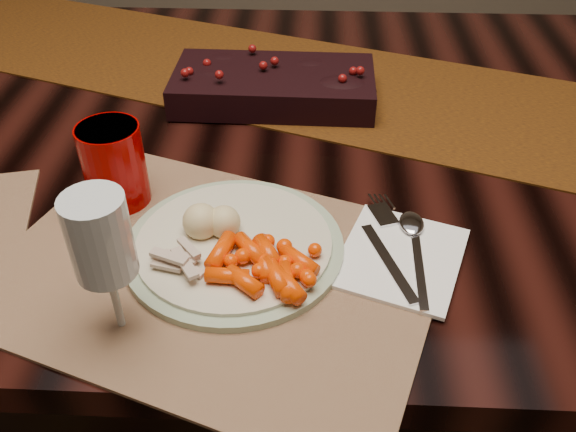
{
  "coord_description": "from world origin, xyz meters",
  "views": [
    {
      "loc": [
        0.06,
        -0.83,
        1.24
      ],
      "look_at": [
        0.04,
        -0.29,
        0.8
      ],
      "focal_mm": 38.0,
      "sensor_mm": 36.0,
      "label": 1
    }
  ],
  "objects_px": {
    "napkin": "(401,257)",
    "wine_glass": "(108,269)",
    "mashed_potatoes": "(218,209)",
    "placemat_main": "(214,271)",
    "dining_table": "(275,292)",
    "turkey_shreds": "(175,258)",
    "centerpiece": "(274,81)",
    "red_cup": "(114,165)",
    "dinner_plate": "(234,245)",
    "baby_carrots": "(264,267)"
  },
  "relations": [
    {
      "from": "napkin",
      "to": "wine_glass",
      "type": "xyz_separation_m",
      "value": [
        -0.3,
        -0.11,
        0.08
      ]
    },
    {
      "from": "mashed_potatoes",
      "to": "placemat_main",
      "type": "bearing_deg",
      "value": -89.27
    },
    {
      "from": "mashed_potatoes",
      "to": "dining_table",
      "type": "bearing_deg",
      "value": 80.49
    },
    {
      "from": "wine_glass",
      "to": "turkey_shreds",
      "type": "bearing_deg",
      "value": 61.29
    },
    {
      "from": "centerpiece",
      "to": "wine_glass",
      "type": "xyz_separation_m",
      "value": [
        -0.13,
        -0.5,
        0.05
      ]
    },
    {
      "from": "mashed_potatoes",
      "to": "red_cup",
      "type": "height_order",
      "value": "red_cup"
    },
    {
      "from": "dining_table",
      "to": "red_cup",
      "type": "xyz_separation_m",
      "value": [
        -0.18,
        -0.21,
        0.43
      ]
    },
    {
      "from": "dinner_plate",
      "to": "wine_glass",
      "type": "distance_m",
      "value": 0.17
    },
    {
      "from": "napkin",
      "to": "dinner_plate",
      "type": "bearing_deg",
      "value": -162.03
    },
    {
      "from": "dinner_plate",
      "to": "turkey_shreds",
      "type": "relative_size",
      "value": 4.01
    },
    {
      "from": "placemat_main",
      "to": "mashed_potatoes",
      "type": "height_order",
      "value": "mashed_potatoes"
    },
    {
      "from": "mashed_potatoes",
      "to": "red_cup",
      "type": "bearing_deg",
      "value": 155.79
    },
    {
      "from": "dining_table",
      "to": "turkey_shreds",
      "type": "distance_m",
      "value": 0.53
    },
    {
      "from": "dinner_plate",
      "to": "turkey_shreds",
      "type": "bearing_deg",
      "value": -145.51
    },
    {
      "from": "centerpiece",
      "to": "napkin",
      "type": "height_order",
      "value": "centerpiece"
    },
    {
      "from": "dinner_plate",
      "to": "red_cup",
      "type": "relative_size",
      "value": 2.4
    },
    {
      "from": "turkey_shreds",
      "to": "red_cup",
      "type": "distance_m",
      "value": 0.17
    },
    {
      "from": "centerpiece",
      "to": "placemat_main",
      "type": "height_order",
      "value": "centerpiece"
    },
    {
      "from": "dining_table",
      "to": "red_cup",
      "type": "distance_m",
      "value": 0.51
    },
    {
      "from": "turkey_shreds",
      "to": "wine_glass",
      "type": "xyz_separation_m",
      "value": [
        -0.04,
        -0.08,
        0.06
      ]
    },
    {
      "from": "dinner_plate",
      "to": "turkey_shreds",
      "type": "height_order",
      "value": "turkey_shreds"
    },
    {
      "from": "mashed_potatoes",
      "to": "red_cup",
      "type": "xyz_separation_m",
      "value": [
        -0.14,
        0.06,
        0.02
      ]
    },
    {
      "from": "dining_table",
      "to": "napkin",
      "type": "distance_m",
      "value": 0.52
    },
    {
      "from": "napkin",
      "to": "wine_glass",
      "type": "relative_size",
      "value": 0.93
    },
    {
      "from": "dining_table",
      "to": "dinner_plate",
      "type": "bearing_deg",
      "value": -94.71
    },
    {
      "from": "centerpiece",
      "to": "baby_carrots",
      "type": "height_order",
      "value": "centerpiece"
    },
    {
      "from": "placemat_main",
      "to": "baby_carrots",
      "type": "height_order",
      "value": "baby_carrots"
    },
    {
      "from": "wine_glass",
      "to": "baby_carrots",
      "type": "bearing_deg",
      "value": 24.37
    },
    {
      "from": "centerpiece",
      "to": "dinner_plate",
      "type": "bearing_deg",
      "value": -93.39
    },
    {
      "from": "red_cup",
      "to": "dinner_plate",
      "type": "bearing_deg",
      "value": -29.94
    },
    {
      "from": "placemat_main",
      "to": "dining_table",
      "type": "bearing_deg",
      "value": 101.88
    },
    {
      "from": "baby_carrots",
      "to": "turkey_shreds",
      "type": "relative_size",
      "value": 1.9
    },
    {
      "from": "red_cup",
      "to": "wine_glass",
      "type": "distance_m",
      "value": 0.22
    },
    {
      "from": "red_cup",
      "to": "wine_glass",
      "type": "relative_size",
      "value": 0.65
    },
    {
      "from": "dinner_plate",
      "to": "napkin",
      "type": "xyz_separation_m",
      "value": [
        0.19,
        -0.01,
        -0.0
      ]
    },
    {
      "from": "centerpiece",
      "to": "wine_glass",
      "type": "bearing_deg",
      "value": -104.16
    },
    {
      "from": "wine_glass",
      "to": "dinner_plate",
      "type": "bearing_deg",
      "value": 49.32
    },
    {
      "from": "baby_carrots",
      "to": "red_cup",
      "type": "relative_size",
      "value": 1.14
    },
    {
      "from": "red_cup",
      "to": "dining_table",
      "type": "bearing_deg",
      "value": 48.42
    },
    {
      "from": "placemat_main",
      "to": "napkin",
      "type": "bearing_deg",
      "value": 27.09
    },
    {
      "from": "baby_carrots",
      "to": "turkey_shreds",
      "type": "distance_m",
      "value": 0.1
    },
    {
      "from": "dinner_plate",
      "to": "baby_carrots",
      "type": "bearing_deg",
      "value": -54.13
    },
    {
      "from": "baby_carrots",
      "to": "mashed_potatoes",
      "type": "xyz_separation_m",
      "value": [
        -0.06,
        0.08,
        0.01
      ]
    },
    {
      "from": "placemat_main",
      "to": "turkey_shreds",
      "type": "xyz_separation_m",
      "value": [
        -0.04,
        -0.01,
        0.02
      ]
    },
    {
      "from": "dinner_plate",
      "to": "mashed_potatoes",
      "type": "bearing_deg",
      "value": 124.99
    },
    {
      "from": "baby_carrots",
      "to": "mashed_potatoes",
      "type": "distance_m",
      "value": 0.1
    },
    {
      "from": "centerpiece",
      "to": "dinner_plate",
      "type": "relative_size",
      "value": 1.26
    },
    {
      "from": "dining_table",
      "to": "mashed_potatoes",
      "type": "xyz_separation_m",
      "value": [
        -0.05,
        -0.27,
        0.42
      ]
    },
    {
      "from": "placemat_main",
      "to": "wine_glass",
      "type": "height_order",
      "value": "wine_glass"
    },
    {
      "from": "wine_glass",
      "to": "red_cup",
      "type": "bearing_deg",
      "value": 104.85
    }
  ]
}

